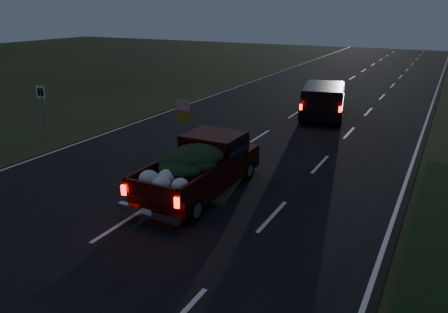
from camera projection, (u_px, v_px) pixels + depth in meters
The scene contains 6 objects.
ground at pixel (119, 226), 12.19m from camera, with size 120.00×120.00×0.00m, color black.
road_asphalt at pixel (119, 226), 12.18m from camera, with size 14.00×120.00×0.02m, color black.
hedge_row at pixel (433, 233), 11.18m from camera, with size 1.00×10.00×0.60m, color black.
route_sign at pixel (42, 104), 19.56m from camera, with size 0.55×0.08×2.50m.
pickup_truck at pixel (200, 164), 14.03m from camera, with size 2.00×5.16×2.70m.
lead_suv at pixel (323, 98), 23.63m from camera, with size 3.11×5.39×1.46m.
Camera 1 is at (7.66, -8.28, 5.81)m, focal length 35.00 mm.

